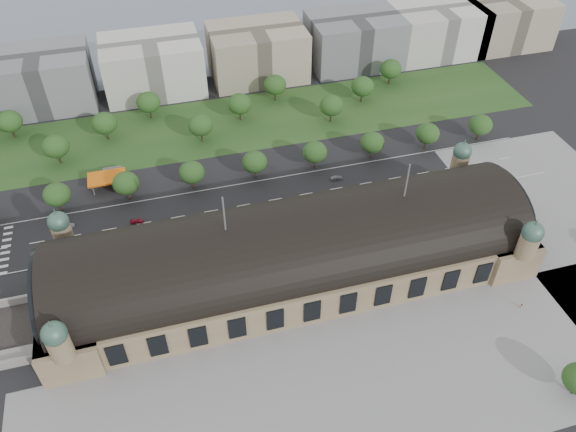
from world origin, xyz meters
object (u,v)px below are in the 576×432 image
object	(u,v)px
bus_mid	(341,204)
traffic_car_6	(439,179)
traffic_car_5	(337,178)
parked_car_0	(57,264)
parked_car_3	(152,246)
pedestrian_0	(521,306)
traffic_car_1	(68,226)
traffic_car_4	(299,204)
parked_car_5	(123,251)
bus_east	(310,201)
traffic_car_3	(137,221)
parked_car_4	(195,242)
petrol_station	(110,176)
parked_car_2	(118,252)
parked_car_1	(46,266)
parked_car_6	(199,237)
traffic_car_2	(102,243)

from	to	relation	value
bus_mid	traffic_car_6	bearing A→B (deg)	-89.46
traffic_car_5	parked_car_0	bearing A→B (deg)	104.34
parked_car_3	pedestrian_0	distance (m)	119.39
traffic_car_1	traffic_car_4	distance (m)	81.96
parked_car_5	bus_east	distance (m)	67.79
traffic_car_3	traffic_car_5	xyz separation A→B (m)	(76.15, 4.27, 0.08)
parked_car_4	petrol_station	bearing A→B (deg)	177.22
petrol_station	parked_car_2	distance (m)	40.35
pedestrian_0	parked_car_4	bearing A→B (deg)	158.59
traffic_car_1	parked_car_5	size ratio (longest dim) A/B	0.71
parked_car_0	parked_car_1	bearing A→B (deg)	-110.00
traffic_car_1	parked_car_2	world-z (taller)	parked_car_2
parked_car_2	parked_car_4	size ratio (longest dim) A/B	1.11
traffic_car_6	bus_east	bearing A→B (deg)	-91.89
traffic_car_5	parked_car_4	size ratio (longest dim) A/B	1.04
bus_mid	parked_car_6	bearing A→B (deg)	86.66
bus_mid	traffic_car_5	bearing A→B (deg)	-20.10
traffic_car_4	traffic_car_2	bearing A→B (deg)	-94.90
traffic_car_4	parked_car_2	bearing A→B (deg)	-89.74
petrol_station	pedestrian_0	bearing A→B (deg)	-39.50
traffic_car_6	parked_car_4	world-z (taller)	traffic_car_6
parked_car_2	parked_car_3	distance (m)	11.38
traffic_car_1	parked_car_2	size ratio (longest dim) A/B	0.88
parked_car_1	bus_east	bearing A→B (deg)	55.10
parked_car_5	parked_car_1	bearing A→B (deg)	-119.97
traffic_car_2	bus_mid	world-z (taller)	bus_mid
traffic_car_3	parked_car_2	bearing A→B (deg)	156.95
parked_car_3	parked_car_4	xyz separation A→B (m)	(14.08, -2.11, -0.10)
parked_car_4	bus_east	xyz separation A→B (m)	(43.75, 9.11, 0.76)
traffic_car_5	bus_mid	size ratio (longest dim) A/B	0.39
parked_car_2	bus_mid	world-z (taller)	bus_mid
parked_car_0	pedestrian_0	distance (m)	147.11
parked_car_6	bus_east	bearing A→B (deg)	68.31
parked_car_0	parked_car_1	distance (m)	3.65
traffic_car_3	traffic_car_6	bearing A→B (deg)	-88.73
parked_car_5	traffic_car_5	bearing A→B (deg)	72.60
bus_east	parked_car_4	bearing A→B (deg)	97.37
parked_car_1	parked_car_2	distance (m)	22.88
parked_car_6	parked_car_3	bearing A→B (deg)	-121.14
traffic_car_2	parked_car_1	distance (m)	18.94
parked_car_5	parked_car_3	bearing A→B (deg)	60.03
traffic_car_1	parked_car_5	bearing A→B (deg)	-134.25
traffic_car_4	parked_car_0	size ratio (longest dim) A/B	0.90
parked_car_2	parked_car_4	bearing A→B (deg)	57.69
traffic_car_4	parked_car_5	distance (m)	63.91
parked_car_1	parked_car_2	bearing A→B (deg)	50.76
bus_east	traffic_car_5	bearing A→B (deg)	-56.29
traffic_car_6	parked_car_2	size ratio (longest dim) A/B	1.21
parked_car_1	parked_car_6	size ratio (longest dim) A/B	1.16
traffic_car_5	pedestrian_0	bearing A→B (deg)	-151.70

